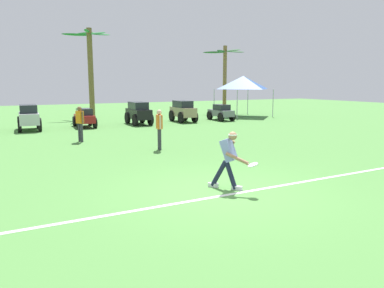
{
  "coord_description": "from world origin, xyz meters",
  "views": [
    {
      "loc": [
        -4.62,
        -7.39,
        2.58
      ],
      "look_at": [
        0.05,
        1.7,
        0.9
      ],
      "focal_mm": 35.0,
      "sensor_mm": 36.0,
      "label": 1
    }
  ],
  "objects_px": {
    "parked_car_slot_e": "(139,113)",
    "event_tent": "(243,83)",
    "parked_car_slot_c": "(29,117)",
    "frisbee_in_flight": "(253,165)",
    "parked_car_slot_f": "(183,111)",
    "teammate_near_sideline": "(80,121)",
    "parked_car_slot_d": "(84,118)",
    "parked_car_slot_g": "(221,112)",
    "palm_tree_left_of_centre": "(91,67)",
    "frisbee_thrower": "(228,157)",
    "palm_tree_right_of_centre": "(225,73)",
    "teammate_midfield": "(159,126)"
  },
  "relations": [
    {
      "from": "parked_car_slot_e",
      "to": "event_tent",
      "type": "bearing_deg",
      "value": 11.03
    },
    {
      "from": "parked_car_slot_c",
      "to": "frisbee_in_flight",
      "type": "bearing_deg",
      "value": -76.4
    },
    {
      "from": "parked_car_slot_f",
      "to": "teammate_near_sideline",
      "type": "bearing_deg",
      "value": -143.6
    },
    {
      "from": "parked_car_slot_e",
      "to": "event_tent",
      "type": "relative_size",
      "value": 0.69
    },
    {
      "from": "parked_car_slot_d",
      "to": "parked_car_slot_g",
      "type": "xyz_separation_m",
      "value": [
        9.27,
        -0.15,
        0.0
      ]
    },
    {
      "from": "parked_car_slot_c",
      "to": "palm_tree_left_of_centre",
      "type": "height_order",
      "value": "palm_tree_left_of_centre"
    },
    {
      "from": "frisbee_thrower",
      "to": "event_tent",
      "type": "height_order",
      "value": "event_tent"
    },
    {
      "from": "teammate_near_sideline",
      "to": "palm_tree_right_of_centre",
      "type": "distance_m",
      "value": 17.93
    },
    {
      "from": "palm_tree_right_of_centre",
      "to": "event_tent",
      "type": "xyz_separation_m",
      "value": [
        -0.46,
        -3.4,
        -0.78
      ]
    },
    {
      "from": "parked_car_slot_g",
      "to": "teammate_near_sideline",
      "type": "bearing_deg",
      "value": -152.94
    },
    {
      "from": "teammate_near_sideline",
      "to": "event_tent",
      "type": "distance_m",
      "value": 15.62
    },
    {
      "from": "frisbee_thrower",
      "to": "teammate_near_sideline",
      "type": "relative_size",
      "value": 0.91
    },
    {
      "from": "frisbee_in_flight",
      "to": "parked_car_slot_g",
      "type": "distance_m",
      "value": 17.52
    },
    {
      "from": "palm_tree_right_of_centre",
      "to": "parked_car_slot_e",
      "type": "bearing_deg",
      "value": -151.57
    },
    {
      "from": "parked_car_slot_d",
      "to": "parked_car_slot_c",
      "type": "bearing_deg",
      "value": -178.69
    },
    {
      "from": "teammate_midfield",
      "to": "parked_car_slot_g",
      "type": "relative_size",
      "value": 0.71
    },
    {
      "from": "frisbee_in_flight",
      "to": "parked_car_slot_f",
      "type": "distance_m",
      "value": 16.69
    },
    {
      "from": "teammate_near_sideline",
      "to": "teammate_midfield",
      "type": "relative_size",
      "value": 1.0
    },
    {
      "from": "parked_car_slot_d",
      "to": "parked_car_slot_e",
      "type": "xyz_separation_m",
      "value": [
        3.32,
        -0.0,
        0.18
      ]
    },
    {
      "from": "parked_car_slot_c",
      "to": "parked_car_slot_f",
      "type": "bearing_deg",
      "value": 1.67
    },
    {
      "from": "parked_car_slot_d",
      "to": "parked_car_slot_g",
      "type": "height_order",
      "value": "same"
    },
    {
      "from": "parked_car_slot_c",
      "to": "palm_tree_left_of_centre",
      "type": "bearing_deg",
      "value": 51.64
    },
    {
      "from": "teammate_near_sideline",
      "to": "palm_tree_left_of_centre",
      "type": "bearing_deg",
      "value": 75.09
    },
    {
      "from": "parked_car_slot_c",
      "to": "parked_car_slot_d",
      "type": "distance_m",
      "value": 3.0
    },
    {
      "from": "parked_car_slot_d",
      "to": "frisbee_in_flight",
      "type": "bearing_deg",
      "value": -87.31
    },
    {
      "from": "teammate_near_sideline",
      "to": "parked_car_slot_c",
      "type": "height_order",
      "value": "teammate_near_sideline"
    },
    {
      "from": "teammate_near_sideline",
      "to": "parked_car_slot_d",
      "type": "distance_m",
      "value": 5.7
    },
    {
      "from": "parked_car_slot_d",
      "to": "parked_car_slot_f",
      "type": "xyz_separation_m",
      "value": [
        6.51,
        0.21,
        0.18
      ]
    },
    {
      "from": "teammate_near_sideline",
      "to": "event_tent",
      "type": "relative_size",
      "value": 0.46
    },
    {
      "from": "frisbee_in_flight",
      "to": "parked_car_slot_e",
      "type": "relative_size",
      "value": 0.13
    },
    {
      "from": "frisbee_in_flight",
      "to": "palm_tree_right_of_centre",
      "type": "height_order",
      "value": "palm_tree_right_of_centre"
    },
    {
      "from": "parked_car_slot_d",
      "to": "parked_car_slot_f",
      "type": "bearing_deg",
      "value": 1.84
    },
    {
      "from": "teammate_midfield",
      "to": "parked_car_slot_g",
      "type": "bearing_deg",
      "value": 47.03
    },
    {
      "from": "frisbee_in_flight",
      "to": "event_tent",
      "type": "distance_m",
      "value": 20.89
    },
    {
      "from": "parked_car_slot_c",
      "to": "palm_tree_left_of_centre",
      "type": "relative_size",
      "value": 0.37
    },
    {
      "from": "palm_tree_left_of_centre",
      "to": "parked_car_slot_g",
      "type": "bearing_deg",
      "value": -39.2
    },
    {
      "from": "parked_car_slot_e",
      "to": "event_tent",
      "type": "height_order",
      "value": "event_tent"
    },
    {
      "from": "teammate_midfield",
      "to": "palm_tree_left_of_centre",
      "type": "height_order",
      "value": "palm_tree_left_of_centre"
    },
    {
      "from": "parked_car_slot_f",
      "to": "palm_tree_left_of_centre",
      "type": "distance_m",
      "value": 8.03
    },
    {
      "from": "parked_car_slot_g",
      "to": "frisbee_thrower",
      "type": "bearing_deg",
      "value": -120.98
    },
    {
      "from": "parked_car_slot_e",
      "to": "parked_car_slot_f",
      "type": "xyz_separation_m",
      "value": [
        3.19,
        0.21,
        0.0
      ]
    },
    {
      "from": "teammate_near_sideline",
      "to": "event_tent",
      "type": "xyz_separation_m",
      "value": [
        13.7,
        7.31,
        1.65
      ]
    },
    {
      "from": "teammate_near_sideline",
      "to": "frisbee_thrower",
      "type": "bearing_deg",
      "value": -79.2
    },
    {
      "from": "teammate_near_sideline",
      "to": "parked_car_slot_e",
      "type": "bearing_deg",
      "value": 50.22
    },
    {
      "from": "frisbee_thrower",
      "to": "palm_tree_left_of_centre",
      "type": "height_order",
      "value": "palm_tree_left_of_centre"
    },
    {
      "from": "frisbee_in_flight",
      "to": "parked_car_slot_c",
      "type": "distance_m",
      "value": 15.82
    },
    {
      "from": "parked_car_slot_c",
      "to": "palm_tree_right_of_centre",
      "type": "relative_size",
      "value": 0.42
    },
    {
      "from": "teammate_midfield",
      "to": "parked_car_slot_d",
      "type": "xyz_separation_m",
      "value": [
        -1.06,
        8.96,
        -0.38
      ]
    },
    {
      "from": "parked_car_slot_g",
      "to": "palm_tree_right_of_centre",
      "type": "relative_size",
      "value": 0.39
    },
    {
      "from": "parked_car_slot_e",
      "to": "palm_tree_left_of_centre",
      "type": "height_order",
      "value": "palm_tree_left_of_centre"
    }
  ]
}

